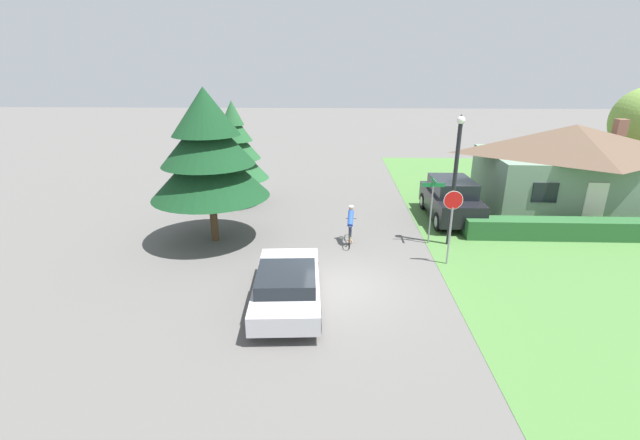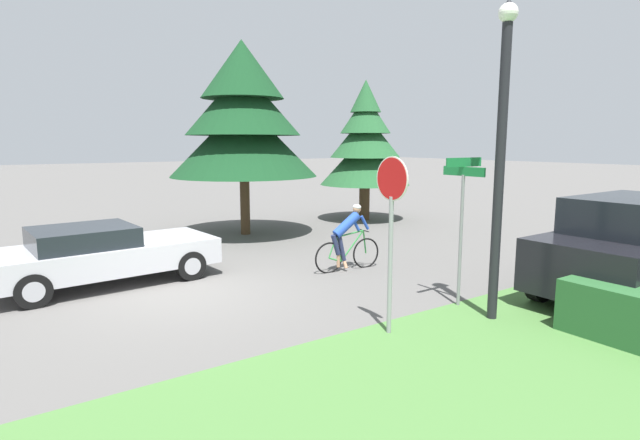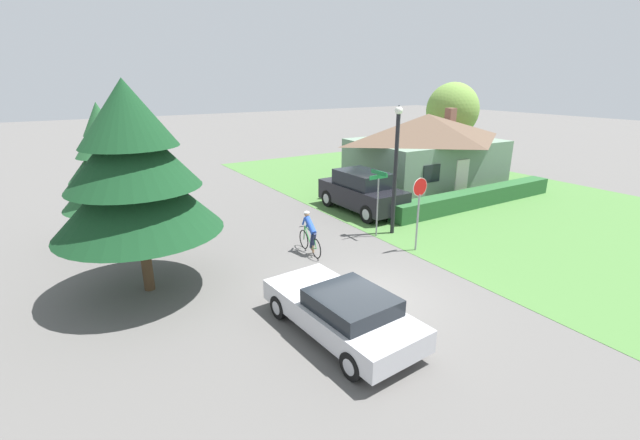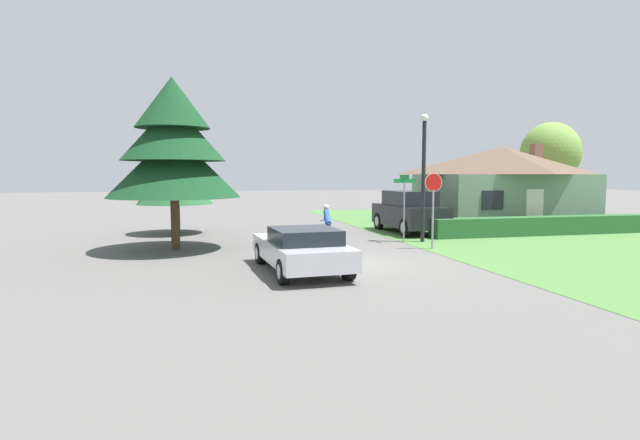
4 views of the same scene
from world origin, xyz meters
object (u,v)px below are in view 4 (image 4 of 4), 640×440
sedan_left_lane (301,249)px  street_name_sign (404,196)px  street_lamp (424,169)px  conifer_tall_far (174,171)px  deciduous_tree_right (550,153)px  conifer_tall_near (173,146)px  stop_sign (433,196)px  parked_suv_right (409,212)px  cyclist (327,226)px  cottage_house (502,185)px

sedan_left_lane → street_name_sign: 7.34m
sedan_left_lane → street_lamp: size_ratio=0.88×
street_lamp → street_name_sign: bearing=174.8°
conifer_tall_far → deciduous_tree_right: bearing=7.4°
conifer_tall_near → conifer_tall_far: 5.25m
stop_sign → conifer_tall_near: bearing=-12.6°
sedan_left_lane → conifer_tall_near: bearing=31.3°
conifer_tall_near → deciduous_tree_right: (21.76, 8.03, 0.34)m
parked_suv_right → street_lamp: size_ratio=0.90×
conifer_tall_far → parked_suv_right: bearing=-11.5°
street_name_sign → sedan_left_lane: bearing=-135.9°
cyclist → deciduous_tree_right: size_ratio=0.30×
cottage_house → deciduous_tree_right: bearing=30.6°
parked_suv_right → deciduous_tree_right: deciduous_tree_right is taller
cottage_house → street_lamp: size_ratio=1.71×
cottage_house → cyclist: bearing=-151.7°
sedan_left_lane → cyclist: cyclist is taller
street_name_sign → deciduous_tree_right: (13.00, 8.05, 2.17)m
conifer_tall_far → conifer_tall_near: bearing=-87.6°
cottage_house → street_lamp: street_lamp is taller
stop_sign → deciduous_tree_right: 16.32m
street_lamp → conifer_tall_near: size_ratio=0.84×
street_name_sign → conifer_tall_far: size_ratio=0.51×
conifer_tall_near → conifer_tall_far: bearing=92.4°
cyclist → conifer_tall_far: size_ratio=0.33×
sedan_left_lane → stop_sign: 6.42m
sedan_left_lane → street_lamp: (5.98, 4.97, 2.28)m
conifer_tall_near → street_name_sign: bearing=-0.2°
street_lamp → street_name_sign: 1.32m
stop_sign → deciduous_tree_right: (12.72, 10.01, 2.11)m
conifer_tall_near → cyclist: bearing=-1.3°
sedan_left_lane → stop_sign: bearing=-64.4°
street_name_sign → deciduous_tree_right: size_ratio=0.46×
cyclist → parked_suv_right: (4.76, 3.16, 0.23)m
stop_sign → deciduous_tree_right: size_ratio=0.47×
cyclist → conifer_tall_far: 8.15m
parked_suv_right → street_lamp: 3.78m
street_name_sign → conifer_tall_near: size_ratio=0.44×
sedan_left_lane → conifer_tall_far: 11.15m
sedan_left_lane → cottage_house: bearing=-55.5°
stop_sign → conifer_tall_far: conifer_tall_far is taller
parked_suv_right → deciduous_tree_right: (11.42, 5.00, 3.06)m
cyclist → conifer_tall_far: conifer_tall_far is taller
conifer_tall_near → parked_suv_right: bearing=16.3°
sedan_left_lane → street_name_sign: bearing=-49.7°
stop_sign → sedan_left_lane: bearing=29.2°
cyclist → stop_sign: size_ratio=0.64×
cottage_house → conifer_tall_far: (-16.89, -0.10, 0.71)m
deciduous_tree_right → street_lamp: bearing=-146.4°
stop_sign → street_name_sign: 1.98m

